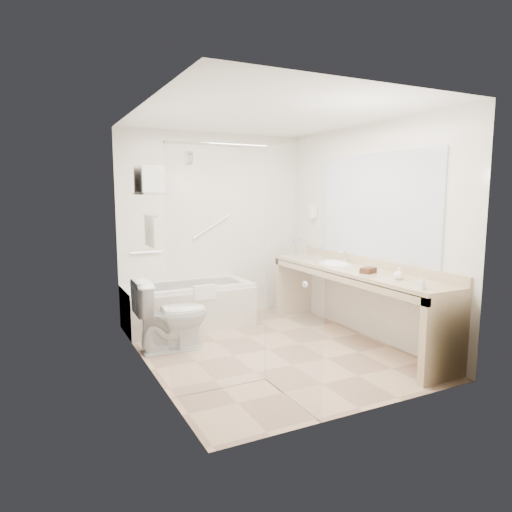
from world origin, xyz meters
name	(u,v)px	position (x,y,z in m)	size (l,w,h in m)	color
floor	(268,349)	(0.00, 0.00, 0.00)	(3.20, 3.20, 0.00)	tan
ceiling	(269,115)	(0.00, 0.00, 2.50)	(2.60, 3.20, 0.10)	white
wall_back	(214,226)	(0.00, 1.60, 1.25)	(2.60, 0.10, 2.50)	silver
wall_front	(369,255)	(0.00, -1.60, 1.25)	(2.60, 0.10, 2.50)	silver
wall_left	(146,242)	(-1.30, 0.00, 1.25)	(0.10, 3.20, 2.50)	silver
wall_right	(365,232)	(1.30, 0.00, 1.25)	(0.10, 3.20, 2.50)	silver
bathtub	(189,305)	(-0.50, 1.24, 0.28)	(1.60, 0.73, 0.59)	white
grab_bar_short	(146,252)	(-0.95, 1.56, 0.95)	(0.03, 0.03, 0.40)	silver
grab_bar_long	(211,227)	(-0.05, 1.56, 1.25)	(0.03, 0.03, 0.60)	silver
shower_enclosure	(254,271)	(-0.63, -0.93, 1.07)	(0.96, 0.91, 2.11)	silver
towel_shelf	(149,188)	(-1.17, 0.35, 1.75)	(0.24, 0.55, 0.81)	silver
vanity_counter	(353,286)	(1.02, -0.15, 0.64)	(0.55, 2.70, 0.95)	tan
sink	(335,266)	(1.05, 0.25, 0.82)	(0.40, 0.52, 0.14)	white
faucet	(345,256)	(1.20, 0.25, 0.93)	(0.03, 0.03, 0.14)	silver
mirror	(374,207)	(1.29, -0.15, 1.55)	(0.02, 2.00, 1.20)	silver
hairdryer_unit	(313,211)	(1.25, 1.05, 1.45)	(0.08, 0.10, 0.18)	silver
toilet	(171,315)	(-0.95, 0.46, 0.39)	(0.44, 0.79, 0.78)	white
amenity_basket	(368,270)	(0.97, -0.46, 0.88)	(0.17, 0.11, 0.06)	#452518
soap_bottle_a	(422,286)	(0.86, -1.32, 0.88)	(0.05, 0.12, 0.05)	silver
soap_bottle_b	(399,275)	(0.99, -0.89, 0.90)	(0.10, 0.12, 0.10)	silver
water_bottle_left	(293,249)	(0.94, 1.04, 0.94)	(0.06, 0.06, 0.21)	silver
water_bottle_mid	(300,247)	(1.08, 1.10, 0.95)	(0.07, 0.07, 0.22)	silver
water_bottle_right	(321,255)	(0.98, 0.44, 0.93)	(0.06, 0.06, 0.18)	silver
drinking_glass_near	(305,256)	(0.91, 0.70, 0.89)	(0.07, 0.07, 0.09)	silver
drinking_glass_far	(319,259)	(0.93, 0.41, 0.89)	(0.07, 0.07, 0.09)	silver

